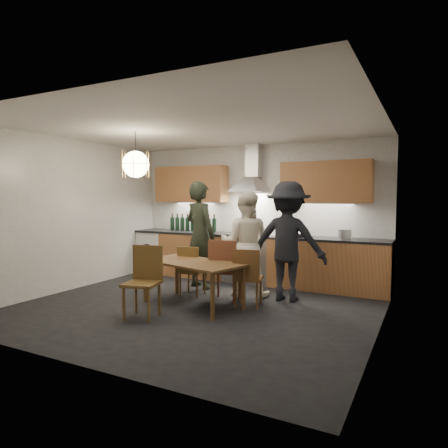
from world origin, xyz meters
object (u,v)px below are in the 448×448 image
at_px(chair_back_left, 190,268).
at_px(person_right, 288,241).
at_px(dining_table, 192,267).
at_px(stock_pot, 345,234).
at_px(person_mid, 245,244).
at_px(mixing_bowl, 300,235).
at_px(person_left, 200,235).
at_px(chair_front, 145,276).
at_px(wine_bottles, 193,223).

height_order(chair_back_left, person_right, person_right).
height_order(dining_table, stock_pot, stock_pot).
bearing_deg(dining_table, person_mid, 78.50).
xyz_separation_m(person_mid, mixing_bowl, (0.62, 0.94, 0.09)).
bearing_deg(chair_back_left, mixing_bowl, -140.59).
height_order(chair_back_left, mixing_bowl, mixing_bowl).
relative_size(chair_back_left, person_left, 0.43).
bearing_deg(person_left, chair_back_left, 126.18).
relative_size(chair_front, wine_bottles, 0.87).
bearing_deg(person_left, mixing_bowl, -133.40).
bearing_deg(person_right, chair_front, 44.69).
xyz_separation_m(chair_front, wine_bottles, (-0.92, 2.71, 0.53)).
relative_size(person_mid, person_right, 0.92).
xyz_separation_m(stock_pot, wine_bottles, (-3.04, 0.08, 0.10)).
bearing_deg(wine_bottles, person_mid, -32.65).
bearing_deg(person_mid, person_left, -26.16).
xyz_separation_m(chair_front, stock_pot, (2.12, 2.63, 0.43)).
height_order(person_left, wine_bottles, person_left).
xyz_separation_m(dining_table, person_right, (1.15, 0.95, 0.34)).
relative_size(dining_table, chair_front, 1.79).
bearing_deg(person_left, wine_bottles, -31.74).
height_order(person_right, wine_bottles, person_right).
relative_size(person_right, mixing_bowl, 5.48).
height_order(chair_front, person_mid, person_mid).
bearing_deg(mixing_bowl, person_left, -153.33).
relative_size(person_right, stock_pot, 8.31).
relative_size(dining_table, wine_bottles, 1.57).
height_order(person_left, mixing_bowl, person_left).
bearing_deg(stock_pot, dining_table, -134.00).
height_order(person_left, person_right, person_left).
height_order(chair_back_left, stock_pot, stock_pot).
xyz_separation_m(chair_back_left, chair_front, (0.02, -1.19, 0.08)).
relative_size(chair_back_left, stock_pot, 3.67).
relative_size(person_left, person_mid, 1.11).
relative_size(person_mid, mixing_bowl, 5.04).
distance_m(dining_table, person_left, 1.23).
height_order(chair_front, wine_bottles, wine_bottles).
bearing_deg(dining_table, person_right, 54.23).
xyz_separation_m(person_left, person_right, (1.64, -0.11, -0.02)).
height_order(chair_front, person_left, person_left).
xyz_separation_m(chair_front, person_right, (1.44, 1.69, 0.38)).
bearing_deg(wine_bottles, person_left, -51.67).
bearing_deg(wine_bottles, dining_table, -58.36).
distance_m(chair_front, wine_bottles, 2.91).
xyz_separation_m(dining_table, mixing_bowl, (1.06, 1.85, 0.36)).
xyz_separation_m(dining_table, person_mid, (0.44, 0.91, 0.26)).
xyz_separation_m(chair_back_left, person_left, (-0.18, 0.61, 0.47)).
relative_size(person_mid, stock_pot, 7.64).
height_order(mixing_bowl, wine_bottles, wine_bottles).
relative_size(mixing_bowl, wine_bottles, 0.31).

